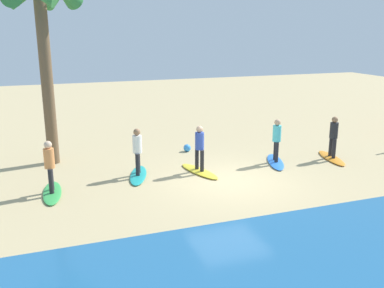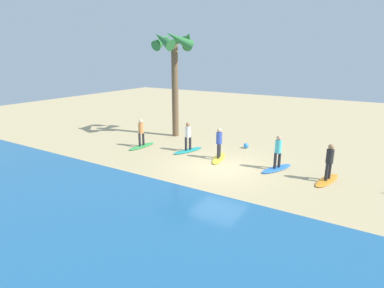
# 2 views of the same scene
# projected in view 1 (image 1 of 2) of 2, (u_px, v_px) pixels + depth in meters

# --- Properties ---
(ground_plane) EXTENTS (60.00, 60.00, 0.00)m
(ground_plane) POSITION_uv_depth(u_px,v_px,m) (229.00, 181.00, 14.52)
(ground_plane) COLOR tan
(surfboard_orange) EXTENTS (1.01, 2.17, 0.09)m
(surfboard_orange) POSITION_uv_depth(u_px,v_px,m) (331.00, 158.00, 16.97)
(surfboard_orange) COLOR orange
(surfboard_orange) RESTS_ON ground
(surfer_orange) EXTENTS (0.32, 0.45, 1.64)m
(surfer_orange) POSITION_uv_depth(u_px,v_px,m) (334.00, 134.00, 16.71)
(surfer_orange) COLOR #232328
(surfer_orange) RESTS_ON surfboard_orange
(surfboard_blue) EXTENTS (1.29, 2.16, 0.09)m
(surfboard_blue) POSITION_uv_depth(u_px,v_px,m) (275.00, 162.00, 16.47)
(surfboard_blue) COLOR blue
(surfboard_blue) RESTS_ON ground
(surfer_blue) EXTENTS (0.32, 0.44, 1.64)m
(surfer_blue) POSITION_uv_depth(u_px,v_px,m) (277.00, 137.00, 16.21)
(surfer_blue) COLOR #232328
(surfer_blue) RESTS_ON surfboard_blue
(surfboard_yellow) EXTENTS (1.08, 2.17, 0.09)m
(surfboard_yellow) POSITION_uv_depth(u_px,v_px,m) (199.00, 171.00, 15.38)
(surfboard_yellow) COLOR yellow
(surfboard_yellow) RESTS_ON ground
(surfer_yellow) EXTENTS (0.32, 0.45, 1.64)m
(surfer_yellow) POSITION_uv_depth(u_px,v_px,m) (200.00, 145.00, 15.12)
(surfer_yellow) COLOR #232328
(surfer_yellow) RESTS_ON surfboard_yellow
(surfboard_teal) EXTENTS (1.15, 2.17, 0.09)m
(surfboard_teal) POSITION_uv_depth(u_px,v_px,m) (138.00, 175.00, 14.97)
(surfboard_teal) COLOR teal
(surfboard_teal) RESTS_ON ground
(surfer_teal) EXTENTS (0.32, 0.45, 1.64)m
(surfer_teal) POSITION_uv_depth(u_px,v_px,m) (137.00, 148.00, 14.71)
(surfer_teal) COLOR #232328
(surfer_teal) RESTS_ON surfboard_teal
(surfboard_green) EXTENTS (0.69, 2.13, 0.09)m
(surfboard_green) POSITION_uv_depth(u_px,v_px,m) (52.00, 193.00, 13.35)
(surfboard_green) COLOR green
(surfboard_green) RESTS_ON ground
(surfer_green) EXTENTS (0.32, 0.46, 1.64)m
(surfer_green) POSITION_uv_depth(u_px,v_px,m) (49.00, 163.00, 13.10)
(surfer_green) COLOR #232328
(surfer_green) RESTS_ON surfboard_green
(palm_tree) EXTENTS (2.88, 3.03, 7.10)m
(palm_tree) POSITION_uv_depth(u_px,v_px,m) (41.00, 10.00, 15.04)
(palm_tree) COLOR brown
(palm_tree) RESTS_ON ground
(beach_ball) EXTENTS (0.31, 0.31, 0.31)m
(beach_ball) POSITION_uv_depth(u_px,v_px,m) (187.00, 148.00, 17.98)
(beach_ball) COLOR #338CE5
(beach_ball) RESTS_ON ground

